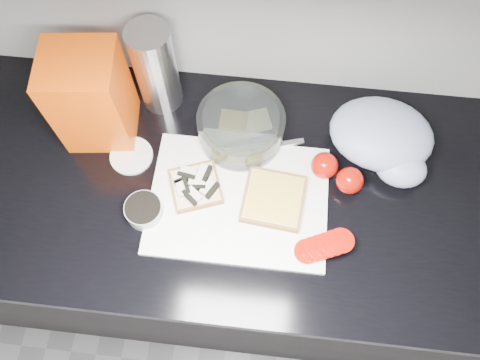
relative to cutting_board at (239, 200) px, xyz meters
name	(u,v)px	position (x,y,z in m)	size (l,w,h in m)	color
base_cabinet	(233,242)	(-0.03, 0.05, -0.48)	(3.50, 0.60, 0.86)	black
countertop	(230,185)	(-0.03, 0.05, -0.03)	(3.50, 0.64, 0.04)	black
cutting_board	(239,200)	(0.00, 0.00, 0.00)	(0.40, 0.30, 0.01)	white
bread_left	(195,185)	(-0.10, 0.02, 0.02)	(0.14, 0.14, 0.04)	beige
bread_right	(274,199)	(0.08, 0.01, 0.02)	(0.15, 0.15, 0.02)	beige
tomato_slices	(324,246)	(0.19, -0.09, 0.02)	(0.14, 0.10, 0.03)	#AB0D03
knife	(274,146)	(0.07, 0.14, 0.01)	(0.19, 0.07, 0.01)	silver
seed_tub	(144,210)	(-0.20, -0.05, 0.02)	(0.08, 0.08, 0.04)	#9EA3A3
tub_lid	(131,156)	(-0.27, 0.09, 0.00)	(0.10, 0.10, 0.01)	silver
glass_bowl	(241,128)	(-0.01, 0.17, 0.04)	(0.20, 0.20, 0.08)	silver
bread_bag	(91,97)	(-0.35, 0.16, 0.12)	(0.16, 0.15, 0.25)	#FF4804
steel_canister	(156,69)	(-0.22, 0.26, 0.11)	(0.10, 0.10, 0.24)	#B8B9BD
grocery_bag	(384,139)	(0.32, 0.17, 0.04)	(0.26, 0.24, 0.11)	#A3B1C9
whole_tomatoes	(337,173)	(0.22, 0.08, 0.03)	(0.12, 0.09, 0.06)	#AB0D03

